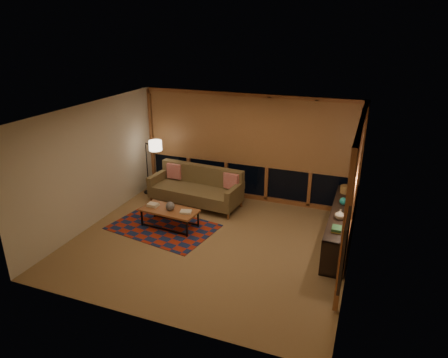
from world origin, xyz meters
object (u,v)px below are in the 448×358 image
(coffee_table, at_px, (170,218))
(floor_lamp, at_px, (147,166))
(bookshelf, at_px, (340,226))
(sofa, at_px, (195,188))

(coffee_table, xyz_separation_m, floor_lamp, (-1.46, 1.53, 0.54))
(bookshelf, bearing_deg, floor_lamp, 170.54)
(bookshelf, bearing_deg, coffee_table, -168.97)
(sofa, relative_size, coffee_table, 1.78)
(coffee_table, distance_m, bookshelf, 3.64)
(coffee_table, bearing_deg, bookshelf, 15.61)
(floor_lamp, bearing_deg, sofa, 2.81)
(coffee_table, relative_size, bookshelf, 0.45)
(sofa, distance_m, coffee_table, 1.29)
(sofa, height_order, floor_lamp, floor_lamp)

